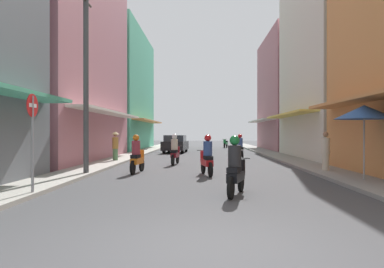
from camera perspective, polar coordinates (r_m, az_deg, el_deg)
The scene contains 20 objects.
ground_plane at distance 24.48m, azimuth 1.85°, elevation -3.67°, with size 102.92×102.92×0.00m, color #424244.
sidewalk_left at distance 25.00m, azimuth -9.91°, elevation -3.45°, with size 1.64×54.78×0.12m, color #ADA89E.
sidewalk_right at distance 25.00m, azimuth 13.61°, elevation -3.45°, with size 1.64×54.78×0.12m, color gray.
building_left_mid at distance 23.52m, azimuth -21.05°, elevation 13.38°, with size 7.05×13.23×14.05m.
building_left_far at distance 36.95m, azimuth -12.19°, elevation 6.58°, with size 7.05×13.99×11.54m.
building_right_mid at distance 25.71m, azimuth 22.85°, elevation 14.83°, with size 7.05×10.40×16.32m.
building_right_far at distance 35.84m, azimuth 16.31°, elevation 6.16°, with size 7.05×11.01×10.77m.
motorbike_orange at distance 14.95m, azimuth -8.63°, elevation -3.42°, with size 0.55×1.81×1.58m.
motorbike_red at distance 13.98m, azimuth 2.34°, elevation -3.67°, with size 0.63×1.79×1.58m.
motorbike_maroon at distance 18.71m, azimuth -2.67°, elevation -2.70°, with size 0.55×1.81×1.58m.
motorbike_blue at distance 39.09m, azimuth -2.02°, elevation -1.49°, with size 0.69×1.76×0.96m.
motorbike_green at distance 39.90m, azimuth 5.30°, elevation -1.45°, with size 0.68×1.77×0.96m.
motorbike_black at distance 9.59m, azimuth 6.95°, elevation -5.45°, with size 0.72×1.75×1.58m.
motorbike_silver at distance 22.91m, azimuth 7.46°, elevation -2.17°, with size 0.57×1.80×1.58m.
parked_car at distance 29.97m, azimuth -2.63°, elevation -1.55°, with size 2.03×4.21×1.45m.
pedestrian_crossing at distance 15.69m, azimuth 20.30°, elevation -2.73°, with size 0.34×0.34×1.69m.
pedestrian_far at distance 20.59m, azimuth -11.99°, elevation -1.70°, with size 0.44×0.44×1.72m.
vendor_umbrella at distance 12.94m, azimuth 25.48°, elevation 3.12°, with size 1.87×1.87×2.54m.
utility_pole at distance 14.58m, azimuth -16.36°, elevation 8.36°, with size 0.20×1.20×7.29m.
street_sign_no_entry at distance 10.17m, azimuth -23.83°, elevation 0.58°, with size 0.07×0.60×2.65m.
Camera 1 is at (-0.01, -5.04, 1.65)m, focal length 33.85 mm.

